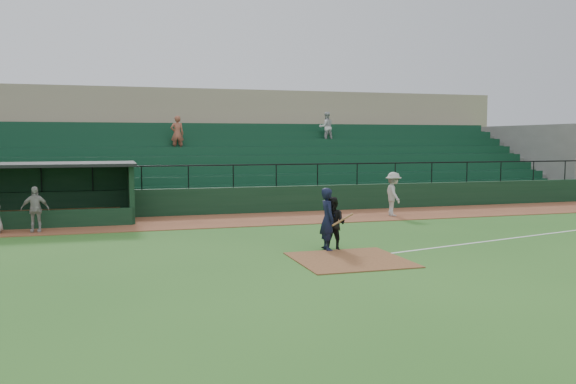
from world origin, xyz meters
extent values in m
plane|color=#2A5D1E|center=(0.00, 0.00, 0.00)|extent=(90.00, 90.00, 0.00)
cube|color=brown|center=(0.00, 8.00, 0.01)|extent=(40.00, 4.00, 0.03)
cube|color=brown|center=(0.00, -1.00, 0.01)|extent=(3.00, 3.00, 0.03)
cube|color=white|center=(8.00, 1.20, 0.01)|extent=(17.49, 4.44, 0.01)
cube|color=black|center=(0.00, 10.20, 0.60)|extent=(36.00, 0.35, 1.20)
cylinder|color=black|center=(0.00, 10.20, 2.20)|extent=(36.00, 0.06, 0.06)
cube|color=slate|center=(0.00, 15.10, 1.80)|extent=(36.00, 9.00, 3.60)
cube|color=#103C25|center=(0.00, 14.60, 2.25)|extent=(34.56, 8.00, 4.05)
cube|color=slate|center=(18.00, 15.15, 2.10)|extent=(0.35, 9.50, 4.20)
cube|color=gray|center=(0.00, 21.60, 3.20)|extent=(38.00, 3.00, 6.40)
cube|color=slate|center=(0.00, 19.60, 3.70)|extent=(36.00, 2.00, 0.20)
imported|color=silver|center=(5.91, 16.90, 4.05)|extent=(0.87, 0.68, 1.79)
imported|color=#9E503A|center=(-2.83, 15.90, 3.64)|extent=(0.69, 0.45, 1.89)
cube|color=black|center=(-9.75, 10.40, 1.15)|extent=(8.50, 0.20, 2.30)
cube|color=black|center=(-5.50, 9.10, 1.15)|extent=(0.20, 2.60, 2.30)
cube|color=black|center=(-9.75, 9.10, 2.36)|extent=(8.90, 3.20, 0.12)
cube|color=olive|center=(-9.75, 10.00, 0.25)|extent=(7.65, 0.40, 0.50)
cube|color=black|center=(-9.75, 7.75, 0.35)|extent=(8.50, 0.12, 0.70)
imported|color=black|center=(-0.08, 0.57, 0.95)|extent=(0.50, 0.72, 1.90)
cylinder|color=olive|center=(0.32, 0.37, 0.95)|extent=(0.79, 0.34, 0.35)
imported|color=black|center=(0.11, 0.60, 0.81)|extent=(0.98, 0.99, 1.61)
imported|color=#A4A09A|center=(5.45, 7.27, 0.98)|extent=(0.88, 1.32, 1.91)
imported|color=#9D9893|center=(-8.92, 6.87, 0.85)|extent=(0.98, 0.45, 1.64)
camera|label=1|loc=(-6.37, -16.24, 3.34)|focal=37.52mm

